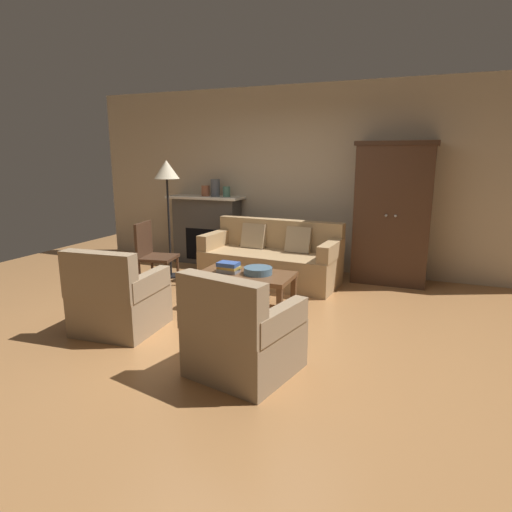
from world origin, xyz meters
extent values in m
plane|color=#B27A47|center=(0.00, 0.00, 0.00)|extent=(9.60, 9.60, 0.00)
cube|color=beige|center=(0.00, 2.55, 1.40)|extent=(7.20, 0.10, 2.80)
cube|color=#4C4947|center=(-1.55, 2.30, 0.54)|extent=(1.10, 0.36, 1.08)
cube|color=black|center=(-1.55, 2.12, 0.34)|extent=(0.60, 0.01, 0.52)
cube|color=white|center=(-1.55, 2.28, 1.10)|extent=(1.26, 0.48, 0.04)
cube|color=#472D1E|center=(1.40, 2.22, 0.94)|extent=(1.00, 0.52, 1.89)
cube|color=#3C271A|center=(1.40, 2.22, 1.92)|extent=(1.06, 0.55, 0.06)
sphere|color=#ADAFB5|center=(1.34, 1.95, 0.98)|extent=(0.04, 0.04, 0.04)
sphere|color=#ADAFB5|center=(1.46, 1.95, 0.98)|extent=(0.04, 0.04, 0.04)
cube|color=tan|center=(-0.16, 1.55, 0.22)|extent=(1.95, 0.97, 0.44)
cube|color=tan|center=(-0.14, 1.89, 0.65)|extent=(1.91, 0.31, 0.42)
cube|color=tan|center=(-1.04, 1.61, 0.55)|extent=(0.22, 0.81, 0.22)
cube|color=tan|center=(0.72, 1.49, 0.55)|extent=(0.22, 0.81, 0.22)
cube|color=tan|center=(-0.49, 1.77, 0.61)|extent=(0.37, 0.21, 0.37)
cube|color=tan|center=(0.20, 1.72, 0.61)|extent=(0.37, 0.21, 0.37)
cube|color=brown|center=(-0.06, 0.46, 0.39)|extent=(1.10, 0.60, 0.05)
cube|color=brown|center=(-0.57, 0.20, 0.18)|extent=(0.06, 0.06, 0.37)
cube|color=brown|center=(0.45, 0.20, 0.18)|extent=(0.06, 0.06, 0.37)
cube|color=brown|center=(-0.57, 0.72, 0.18)|extent=(0.06, 0.06, 0.37)
cube|color=brown|center=(0.45, 0.72, 0.18)|extent=(0.06, 0.06, 0.37)
cylinder|color=slate|center=(0.09, 0.48, 0.46)|extent=(0.33, 0.33, 0.08)
cube|color=gray|center=(-0.26, 0.42, 0.44)|extent=(0.24, 0.17, 0.04)
cube|color=gold|center=(-0.26, 0.42, 0.48)|extent=(0.26, 0.19, 0.03)
cube|color=#38569E|center=(-0.27, 0.42, 0.52)|extent=(0.24, 0.18, 0.05)
cylinder|color=#A86042|center=(-1.55, 2.28, 1.20)|extent=(0.13, 0.13, 0.17)
cylinder|color=#565B66|center=(-1.37, 2.28, 1.26)|extent=(0.15, 0.15, 0.27)
cylinder|color=slate|center=(-1.17, 2.28, 1.20)|extent=(0.12, 0.12, 0.16)
cube|color=#997F60|center=(-1.00, -0.62, 0.21)|extent=(0.82, 0.82, 0.42)
cube|color=#997F60|center=(-0.97, -0.93, 0.65)|extent=(0.77, 0.22, 0.46)
cube|color=#997F60|center=(-0.67, -0.60, 0.52)|extent=(0.17, 0.71, 0.20)
cube|color=#997F60|center=(-1.32, -0.65, 0.52)|extent=(0.17, 0.71, 0.20)
cube|color=#997F60|center=(0.55, -0.99, 0.21)|extent=(0.91, 0.91, 0.42)
cube|color=#997F60|center=(0.48, -1.29, 0.65)|extent=(0.78, 0.32, 0.46)
cube|color=#997F60|center=(0.87, -1.06, 0.52)|extent=(0.27, 0.71, 0.20)
cube|color=#997F60|center=(0.23, -0.91, 0.52)|extent=(0.27, 0.71, 0.20)
cube|color=#472D1E|center=(-1.44, 0.72, 0.43)|extent=(0.51, 0.51, 0.04)
cylinder|color=#472D1E|center=(-1.22, 0.56, 0.21)|extent=(0.04, 0.04, 0.41)
cylinder|color=#472D1E|center=(-1.29, 0.94, 0.21)|extent=(0.04, 0.04, 0.41)
cylinder|color=#472D1E|center=(-1.60, 0.50, 0.21)|extent=(0.04, 0.04, 0.41)
cylinder|color=#472D1E|center=(-1.66, 0.87, 0.21)|extent=(0.04, 0.04, 0.41)
cube|color=#472D1E|center=(-1.64, 0.68, 0.68)|extent=(0.11, 0.44, 0.45)
cylinder|color=black|center=(-1.63, 1.29, 0.01)|extent=(0.26, 0.26, 0.02)
cylinder|color=black|center=(-1.63, 1.29, 0.73)|extent=(0.03, 0.03, 1.46)
cone|color=beige|center=(-1.63, 1.29, 1.57)|extent=(0.36, 0.36, 0.26)
ellipsoid|color=tan|center=(-1.83, 0.16, 0.25)|extent=(0.28, 0.43, 0.22)
sphere|color=tan|center=(-1.78, 0.39, 0.31)|extent=(0.15, 0.15, 0.15)
cylinder|color=tan|center=(-1.86, 0.29, 0.07)|extent=(0.06, 0.06, 0.14)
cylinder|color=tan|center=(-1.75, 0.26, 0.07)|extent=(0.06, 0.06, 0.14)
cylinder|color=tan|center=(-1.91, 0.05, 0.07)|extent=(0.06, 0.06, 0.14)
cylinder|color=tan|center=(-1.80, 0.03, 0.07)|extent=(0.06, 0.06, 0.14)
sphere|color=tan|center=(-1.88, -0.07, 0.27)|extent=(0.06, 0.06, 0.06)
camera|label=1|loc=(1.87, -4.05, 1.75)|focal=30.54mm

